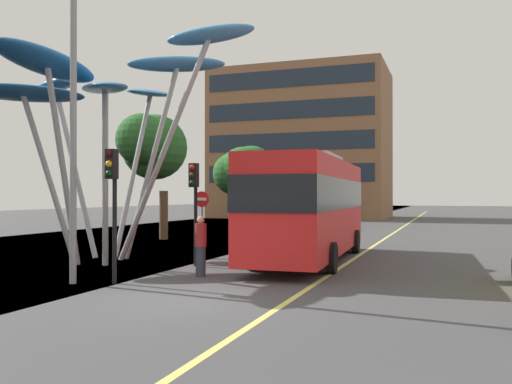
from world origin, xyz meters
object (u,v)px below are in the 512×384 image
street_lamp (81,82)px  pedestrian (201,246)px  leaf_sculpture (107,88)px  traffic_light_kerb_far (194,192)px  traffic_light_island_mid (258,189)px  no_entry_sign (202,213)px  traffic_light_kerb_near (113,186)px  red_bus (310,203)px

street_lamp → pedestrian: 5.66m
leaf_sculpture → traffic_light_kerb_far: leaf_sculpture is taller
leaf_sculpture → street_lamp: (2.58, -4.91, -0.92)m
traffic_light_island_mid → no_entry_sign: bearing=-98.7°
traffic_light_kerb_near → street_lamp: (-0.79, -0.29, 2.81)m
traffic_light_kerb_near → pedestrian: (1.64, 2.06, -1.73)m
traffic_light_kerb_far → no_entry_sign: traffic_light_kerb_far is taller
leaf_sculpture → no_entry_sign: (2.97, 1.85, -4.66)m
traffic_light_island_mid → no_entry_sign: 4.62m
red_bus → pedestrian: bearing=-114.4°
traffic_light_island_mid → street_lamp: bearing=-95.5°
street_lamp → traffic_light_island_mid: bearing=84.5°
traffic_light_kerb_near → no_entry_sign: (-0.39, 6.47, -0.94)m
leaf_sculpture → traffic_light_kerb_near: size_ratio=3.04×
red_bus → no_entry_sign: 4.20m
red_bus → traffic_light_kerb_far: size_ratio=3.13×
pedestrian → street_lamp: bearing=-136.0°
pedestrian → red_bus: bearing=65.6°
leaf_sculpture → pedestrian: 7.84m
leaf_sculpture → traffic_light_island_mid: size_ratio=2.98×
no_entry_sign → traffic_light_kerb_near: bearing=-86.5°
red_bus → traffic_light_island_mid: (-3.48, 4.16, 0.57)m
street_lamp → pedestrian: street_lamp is taller
no_entry_sign → traffic_light_kerb_far: bearing=-70.4°
traffic_light_kerb_far → red_bus: bearing=39.8°
traffic_light_kerb_near → traffic_light_island_mid: size_ratio=0.98×
street_lamp → no_entry_sign: street_lamp is taller
street_lamp → pedestrian: bearing=44.0°
street_lamp → no_entry_sign: 7.73m
no_entry_sign → red_bus: bearing=4.2°
traffic_light_kerb_far → pedestrian: (1.16, -1.96, -1.62)m
red_bus → traffic_light_island_mid: 5.45m
leaf_sculpture → red_bus: bearing=16.8°
traffic_light_kerb_near → no_entry_sign: traffic_light_kerb_near is taller
red_bus → no_entry_sign: bearing=-175.8°
traffic_light_island_mid → leaf_sculpture: bearing=-120.1°
traffic_light_island_mid → red_bus: bearing=-50.1°
traffic_light_kerb_far → pedestrian: bearing=-59.3°
leaf_sculpture → traffic_light_kerb_far: bearing=-8.9°
traffic_light_kerb_far → traffic_light_island_mid: traffic_light_island_mid is taller
street_lamp → pedestrian: size_ratio=4.93×
traffic_light_kerb_far → traffic_light_island_mid: 6.92m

